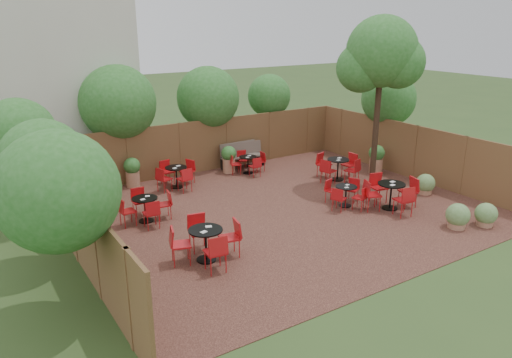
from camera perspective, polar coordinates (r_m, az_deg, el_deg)
ground at (r=15.09m, az=2.79°, el=-3.76°), size 80.00×80.00×0.00m
courtyard_paving at (r=15.08m, az=2.79°, el=-3.73°), size 12.00×10.00×0.02m
fence_back at (r=18.87m, az=-5.97°, el=3.86°), size 12.00×0.08×2.00m
fence_left at (r=12.47m, az=-20.36°, el=-4.80°), size 0.08×10.00×2.00m
fence_right at (r=18.74m, az=18.02°, el=2.96°), size 0.08×10.00×2.00m
neighbour_building at (r=19.79m, az=-22.38°, el=12.12°), size 5.00×4.00×8.00m
overhang_foliage at (r=16.08m, az=-9.37°, el=7.39°), size 15.49×10.67×2.69m
courtyard_tree at (r=17.05m, az=14.41°, el=13.54°), size 2.58×2.48×5.77m
park_bench_left at (r=19.29m, az=-1.92°, el=2.85°), size 1.65×0.59×1.01m
park_bench_right at (r=19.42m, az=-1.25°, el=2.89°), size 1.58×0.57×0.96m
bistro_tables at (r=15.40m, az=1.85°, el=-1.45°), size 8.85×7.08×0.95m
planters at (r=17.67m, az=-4.69°, el=1.53°), size 10.71×4.09×1.10m
low_shrubs at (r=15.78m, az=22.11°, el=-2.76°), size 2.21×3.34×0.72m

